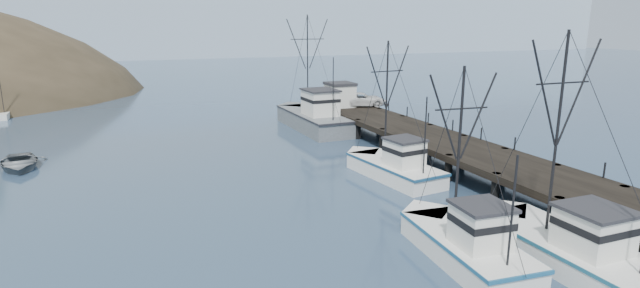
{
  "coord_description": "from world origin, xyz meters",
  "views": [
    {
      "loc": [
        -10.9,
        -18.19,
        11.42
      ],
      "look_at": [
        3.07,
        15.81,
        2.5
      ],
      "focal_mm": 28.0,
      "sensor_mm": 36.0,
      "label": 1
    }
  ],
  "objects_px": {
    "pier_shed": "(340,94)",
    "work_vessel": "(313,117)",
    "trawler_near": "(562,245)",
    "pier": "(438,141)",
    "trawler_far": "(392,167)",
    "trawler_mid": "(463,242)",
    "pickup_truck": "(362,99)",
    "motorboat": "(19,168)"
  },
  "relations": [
    {
      "from": "trawler_near",
      "to": "trawler_mid",
      "type": "height_order",
      "value": "trawler_near"
    },
    {
      "from": "trawler_near",
      "to": "pickup_truck",
      "type": "bearing_deg",
      "value": 79.05
    },
    {
      "from": "pier",
      "to": "trawler_near",
      "type": "height_order",
      "value": "trawler_near"
    },
    {
      "from": "motorboat",
      "to": "work_vessel",
      "type": "bearing_deg",
      "value": 4.35
    },
    {
      "from": "trawler_far",
      "to": "motorboat",
      "type": "relative_size",
      "value": 1.79
    },
    {
      "from": "trawler_mid",
      "to": "pier_shed",
      "type": "relative_size",
      "value": 3.06
    },
    {
      "from": "pier_shed",
      "to": "trawler_near",
      "type": "bearing_deg",
      "value": -96.88
    },
    {
      "from": "pier_shed",
      "to": "pier",
      "type": "bearing_deg",
      "value": -86.96
    },
    {
      "from": "pier_shed",
      "to": "pickup_truck",
      "type": "relative_size",
      "value": 0.56
    },
    {
      "from": "trawler_far",
      "to": "work_vessel",
      "type": "height_order",
      "value": "work_vessel"
    },
    {
      "from": "pier_shed",
      "to": "motorboat",
      "type": "bearing_deg",
      "value": -167.54
    },
    {
      "from": "trawler_far",
      "to": "motorboat",
      "type": "bearing_deg",
      "value": 153.05
    },
    {
      "from": "pier_shed",
      "to": "motorboat",
      "type": "height_order",
      "value": "pier_shed"
    },
    {
      "from": "pier",
      "to": "trawler_far",
      "type": "distance_m",
      "value": 6.6
    },
    {
      "from": "trawler_mid",
      "to": "pickup_truck",
      "type": "bearing_deg",
      "value": 71.35
    },
    {
      "from": "trawler_mid",
      "to": "work_vessel",
      "type": "distance_m",
      "value": 32.69
    },
    {
      "from": "work_vessel",
      "to": "motorboat",
      "type": "height_order",
      "value": "work_vessel"
    },
    {
      "from": "pier",
      "to": "pickup_truck",
      "type": "bearing_deg",
      "value": 85.03
    },
    {
      "from": "pier_shed",
      "to": "work_vessel",
      "type": "bearing_deg",
      "value": -161.18
    },
    {
      "from": "trawler_near",
      "to": "pier_shed",
      "type": "relative_size",
      "value": 3.59
    },
    {
      "from": "pier",
      "to": "work_vessel",
      "type": "relative_size",
      "value": 2.92
    },
    {
      "from": "trawler_near",
      "to": "work_vessel",
      "type": "height_order",
      "value": "work_vessel"
    },
    {
      "from": "pier",
      "to": "work_vessel",
      "type": "height_order",
      "value": "work_vessel"
    },
    {
      "from": "pickup_truck",
      "to": "pier_shed",
      "type": "bearing_deg",
      "value": 90.8
    },
    {
      "from": "pier",
      "to": "trawler_mid",
      "type": "distance_m",
      "value": 18.41
    },
    {
      "from": "pier_shed",
      "to": "pickup_truck",
      "type": "distance_m",
      "value": 2.65
    },
    {
      "from": "work_vessel",
      "to": "pickup_truck",
      "type": "height_order",
      "value": "work_vessel"
    },
    {
      "from": "pier",
      "to": "pickup_truck",
      "type": "height_order",
      "value": "pickup_truck"
    },
    {
      "from": "work_vessel",
      "to": "pickup_truck",
      "type": "xyz_separation_m",
      "value": [
        6.36,
        0.57,
        1.57
      ]
    },
    {
      "from": "trawler_near",
      "to": "trawler_far",
      "type": "height_order",
      "value": "trawler_near"
    },
    {
      "from": "pickup_truck",
      "to": "trawler_far",
      "type": "bearing_deg",
      "value": 177.28
    },
    {
      "from": "pier",
      "to": "pier_shed",
      "type": "distance_m",
      "value": 18.11
    },
    {
      "from": "pier",
      "to": "trawler_near",
      "type": "xyz_separation_m",
      "value": [
        -5.27,
        -17.77,
        -0.87
      ]
    },
    {
      "from": "trawler_mid",
      "to": "pier",
      "type": "bearing_deg",
      "value": 58.48
    },
    {
      "from": "trawler_mid",
      "to": "pier_shed",
      "type": "xyz_separation_m",
      "value": [
        8.66,
        33.67,
        2.6
      ]
    },
    {
      "from": "pier",
      "to": "trawler_mid",
      "type": "xyz_separation_m",
      "value": [
        -9.61,
        -15.67,
        -0.87
      ]
    },
    {
      "from": "trawler_near",
      "to": "motorboat",
      "type": "height_order",
      "value": "trawler_near"
    },
    {
      "from": "trawler_far",
      "to": "work_vessel",
      "type": "bearing_deg",
      "value": 86.6
    },
    {
      "from": "work_vessel",
      "to": "pier_shed",
      "type": "xyz_separation_m",
      "value": [
        3.91,
        1.33,
        2.19
      ]
    },
    {
      "from": "work_vessel",
      "to": "pier_shed",
      "type": "relative_size",
      "value": 4.7
    },
    {
      "from": "work_vessel",
      "to": "pier",
      "type": "bearing_deg",
      "value": -73.74
    },
    {
      "from": "trawler_near",
      "to": "pier",
      "type": "bearing_deg",
      "value": 73.47
    }
  ]
}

